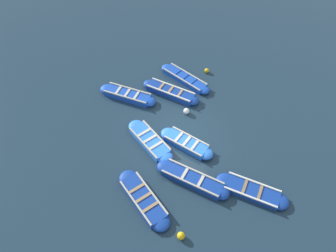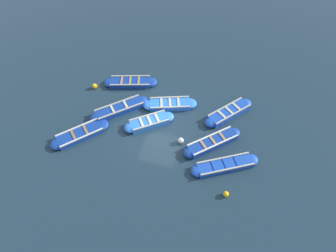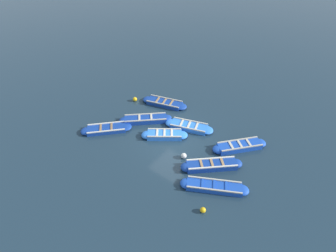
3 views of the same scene
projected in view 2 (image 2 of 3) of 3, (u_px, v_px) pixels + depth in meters
The scene contains 12 objects.
ground_plane at pixel (160, 126), 16.00m from camera, with size 120.00×120.00×0.00m, color #1C303F.
boat_far_corner at pixel (80, 134), 15.41m from camera, with size 3.18×3.09×0.36m.
boat_outer_right at pixel (130, 82), 18.21m from camera, with size 1.89×3.81×0.37m.
boat_tucked at pixel (212, 142), 14.98m from camera, with size 3.07×3.25×0.45m.
boat_mid_row at pixel (149, 122), 15.94m from camera, with size 2.53×3.03×0.41m.
boat_drifting at pixel (170, 104), 16.90m from camera, with size 1.93×3.59×0.38m.
boat_near_quay at pixel (229, 113), 16.41m from camera, with size 3.27×2.99×0.43m.
boat_broadside at pixel (225, 165), 14.09m from camera, with size 2.45×3.70×0.38m.
boat_inner_gap at pixel (120, 109), 16.61m from camera, with size 3.19×3.38×0.43m.
buoy_orange_near at pixel (181, 141), 15.08m from camera, with size 0.36×0.36×0.36m, color silver.
buoy_yellow_far at pixel (94, 86), 17.94m from camera, with size 0.35×0.35×0.35m, color #EAB214.
buoy_white_drifting at pixel (226, 194), 13.07m from camera, with size 0.30×0.30×0.30m, color #EAB214.
Camera 2 is at (-9.51, -3.12, 12.50)m, focal length 28.00 mm.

